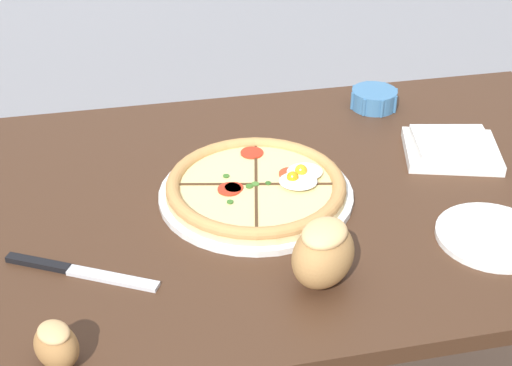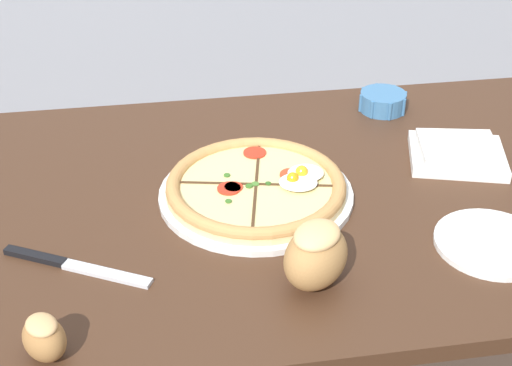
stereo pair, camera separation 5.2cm
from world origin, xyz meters
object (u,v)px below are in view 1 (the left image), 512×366
at_px(knife_main, 79,271).
at_px(ramekin_bowl, 374,98).
at_px(pizza, 257,188).
at_px(bread_piece_mid, 323,252).
at_px(napkin_folded, 452,148).
at_px(dining_table, 298,240).
at_px(side_saucer, 492,236).
at_px(bread_piece_near, 56,344).

bearing_deg(knife_main, ramekin_bowl, 63.05).
distance_m(pizza, ramekin_bowl, 0.44).
bearing_deg(bread_piece_mid, napkin_folded, 41.17).
height_order(dining_table, ramekin_bowl, ramekin_bowl).
relative_size(dining_table, knife_main, 5.50).
xyz_separation_m(dining_table, knife_main, (-0.39, -0.16, 0.12)).
relative_size(knife_main, side_saucer, 1.27).
distance_m(ramekin_bowl, bread_piece_near, 0.91).
xyz_separation_m(ramekin_bowl, bread_piece_near, (-0.66, -0.63, 0.01)).
distance_m(ramekin_bowl, bread_piece_mid, 0.61).
bearing_deg(bread_piece_mid, bread_piece_near, -167.11).
distance_m(pizza, side_saucer, 0.41).
bearing_deg(bread_piece_mid, knife_main, 165.56).
height_order(bread_piece_near, knife_main, bread_piece_near).
distance_m(bread_piece_near, side_saucer, 0.70).
height_order(dining_table, napkin_folded, napkin_folded).
distance_m(bread_piece_near, knife_main, 0.19).
bearing_deg(napkin_folded, dining_table, -169.54).
xyz_separation_m(dining_table, pizza, (-0.08, -0.01, 0.13)).
relative_size(ramekin_bowl, side_saucer, 0.58).
bearing_deg(ramekin_bowl, pizza, -137.67).
xyz_separation_m(pizza, ramekin_bowl, (0.33, 0.30, 0.00)).
bearing_deg(knife_main, dining_table, 49.77).
bearing_deg(pizza, bread_piece_near, -135.41).
height_order(bread_piece_mid, knife_main, bread_piece_mid).
bearing_deg(ramekin_bowl, dining_table, -130.05).
distance_m(napkin_folded, knife_main, 0.75).
relative_size(ramekin_bowl, bread_piece_mid, 0.75).
relative_size(napkin_folded, knife_main, 0.91).
bearing_deg(side_saucer, napkin_folded, 79.19).
relative_size(bread_piece_near, knife_main, 0.38).
bearing_deg(knife_main, bread_piece_near, -70.02).
bearing_deg(bread_piece_near, side_saucer, 10.80).
relative_size(napkin_folded, bread_piece_mid, 1.50).
xyz_separation_m(dining_table, side_saucer, (0.27, -0.21, 0.12)).
relative_size(ramekin_bowl, knife_main, 0.46).
relative_size(ramekin_bowl, bread_piece_near, 1.22).
distance_m(dining_table, napkin_folded, 0.35).
distance_m(dining_table, knife_main, 0.44).
height_order(napkin_folded, side_saucer, napkin_folded).
xyz_separation_m(pizza, knife_main, (-0.31, -0.15, -0.02)).
height_order(dining_table, bread_piece_mid, bread_piece_mid).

